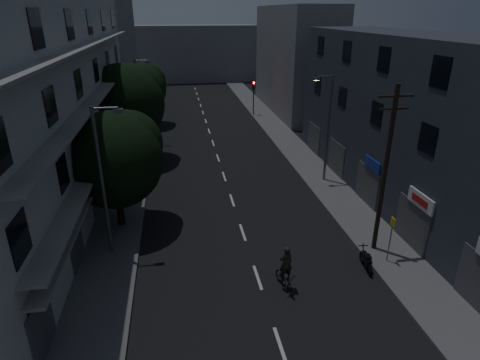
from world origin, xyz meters
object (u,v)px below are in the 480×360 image
object	(u,v)px
bus_stop_sign	(391,232)
cyclist	(285,274)
motorcycle	(366,261)
utility_pole	(385,168)

from	to	relation	value
bus_stop_sign	cyclist	distance (m)	6.07
motorcycle	cyclist	bearing A→B (deg)	-162.56
utility_pole	bus_stop_sign	bearing A→B (deg)	-85.62
motorcycle	cyclist	distance (m)	4.64
motorcycle	bus_stop_sign	bearing A→B (deg)	17.47
utility_pole	bus_stop_sign	xyz separation A→B (m)	(0.10, -1.29, -2.98)
utility_pole	bus_stop_sign	distance (m)	3.25
cyclist	utility_pole	bearing A→B (deg)	10.60
motorcycle	cyclist	world-z (taller)	cyclist
bus_stop_sign	cyclist	size ratio (longest dim) A/B	1.10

